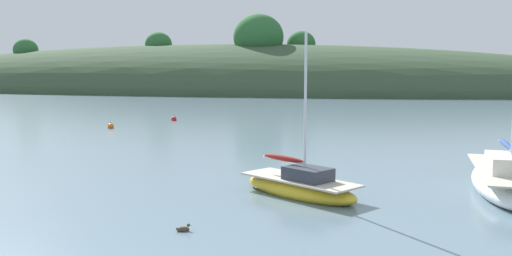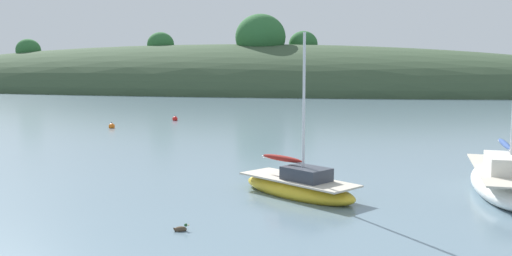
{
  "view_description": "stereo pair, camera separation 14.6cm",
  "coord_description": "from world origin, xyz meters",
  "px_view_note": "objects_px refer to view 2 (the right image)",
  "views": [
    {
      "loc": [
        6.83,
        -7.43,
        4.34
      ],
      "look_at": [
        0.0,
        20.0,
        1.2
      ],
      "focal_mm": 38.46,
      "sensor_mm": 36.0,
      "label": 1
    },
    {
      "loc": [
        6.97,
        -7.39,
        4.34
      ],
      "look_at": [
        0.0,
        20.0,
        1.2
      ],
      "focal_mm": 38.46,
      "sensor_mm": 36.0,
      "label": 2
    }
  ],
  "objects_px": {
    "duck_lone_left": "(181,229)",
    "sailboat_teal_outer": "(508,181)",
    "mooring_buoy_channel": "(112,126)",
    "mooring_buoy_outer": "(175,119)",
    "sailboat_white_near": "(299,186)"
  },
  "relations": [
    {
      "from": "mooring_buoy_outer",
      "to": "duck_lone_left",
      "type": "xyz_separation_m",
      "value": [
        11.99,
        -28.35,
        -0.07
      ]
    },
    {
      "from": "sailboat_teal_outer",
      "to": "mooring_buoy_outer",
      "type": "bearing_deg",
      "value": 134.95
    },
    {
      "from": "duck_lone_left",
      "to": "sailboat_teal_outer",
      "type": "bearing_deg",
      "value": 36.83
    },
    {
      "from": "mooring_buoy_channel",
      "to": "mooring_buoy_outer",
      "type": "distance_m",
      "value": 6.72
    },
    {
      "from": "mooring_buoy_channel",
      "to": "duck_lone_left",
      "type": "xyz_separation_m",
      "value": [
        14.21,
        -22.0,
        -0.07
      ]
    },
    {
      "from": "sailboat_white_near",
      "to": "mooring_buoy_channel",
      "type": "xyz_separation_m",
      "value": [
        -16.56,
        17.2,
        -0.19
      ]
    },
    {
      "from": "duck_lone_left",
      "to": "sailboat_white_near",
      "type": "bearing_deg",
      "value": 63.94
    },
    {
      "from": "sailboat_white_near",
      "to": "duck_lone_left",
      "type": "bearing_deg",
      "value": -116.06
    },
    {
      "from": "sailboat_teal_outer",
      "to": "duck_lone_left",
      "type": "bearing_deg",
      "value": -143.17
    },
    {
      "from": "sailboat_teal_outer",
      "to": "mooring_buoy_channel",
      "type": "relative_size",
      "value": 16.21
    },
    {
      "from": "sailboat_white_near",
      "to": "duck_lone_left",
      "type": "distance_m",
      "value": 5.35
    },
    {
      "from": "mooring_buoy_channel",
      "to": "mooring_buoy_outer",
      "type": "bearing_deg",
      "value": 70.7
    },
    {
      "from": "sailboat_teal_outer",
      "to": "sailboat_white_near",
      "type": "bearing_deg",
      "value": -162.6
    },
    {
      "from": "sailboat_teal_outer",
      "to": "mooring_buoy_outer",
      "type": "distance_m",
      "value": 30.18
    },
    {
      "from": "mooring_buoy_channel",
      "to": "mooring_buoy_outer",
      "type": "height_order",
      "value": "same"
    }
  ]
}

